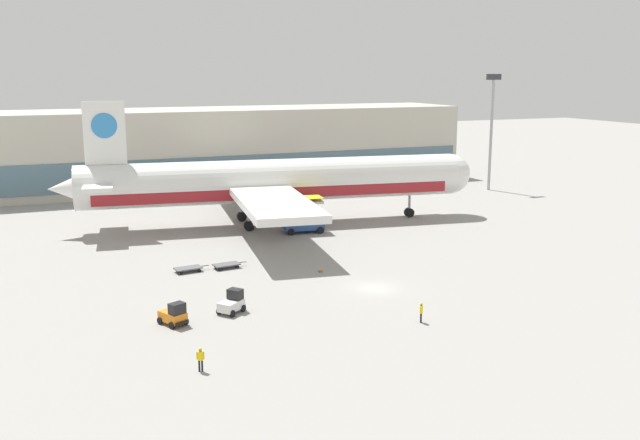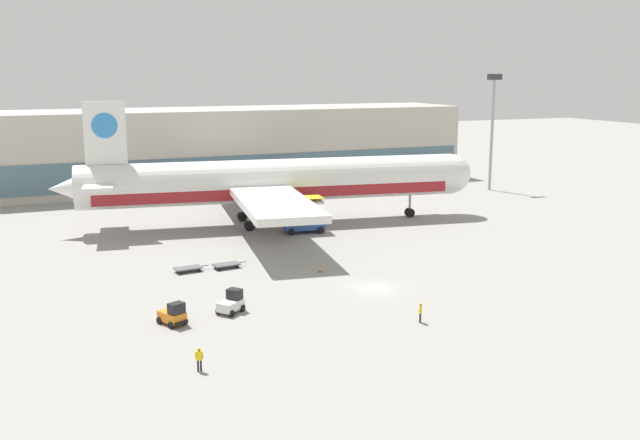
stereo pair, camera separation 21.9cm
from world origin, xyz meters
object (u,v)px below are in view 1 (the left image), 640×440
Objects in this scene: baggage_tug_foreground at (174,315)px; light_mast at (492,123)px; ground_crew_near at (200,357)px; ground_crew_far at (421,311)px; scissor_lift_loader at (303,218)px; baggage_tug_mid at (232,303)px; baggage_dolly_second at (227,265)px; baggage_dolly_lead at (188,268)px; airplane_main at (269,183)px; traffic_cone_near at (320,269)px.

light_mast is at bearing 100.75° from baggage_tug_foreground.
ground_crew_near is 1.03× the size of ground_crew_far.
scissor_lift_loader is 32.33m from baggage_tug_mid.
ground_crew_far is at bearing -72.15° from baggage_dolly_second.
ground_crew_near is at bearing -138.74° from light_mast.
baggage_dolly_second is at bearing 125.17° from baggage_tug_foreground.
ground_crew_near is at bearing -107.61° from baggage_dolly_lead.
airplane_main reaches higher than scissor_lift_loader.
scissor_lift_loader is at bearing -156.05° from light_mast.
baggage_tug_foreground is 20.60m from ground_crew_far.
baggage_dolly_lead is at bearing -78.76° from ground_crew_near.
baggage_dolly_lead is (-15.50, -19.23, -5.45)m from airplane_main.
ground_crew_far reaches higher than traffic_cone_near.
baggage_tug_foreground is 10.14m from ground_crew_near.
scissor_lift_loader reaches higher than baggage_tug_foreground.
baggage_dolly_lead is 2.17× the size of ground_crew_far.
scissor_lift_loader reaches higher than traffic_cone_near.
baggage_dolly_second is at bearing 149.21° from traffic_cone_near.
light_mast is at bearing 22.49° from baggage_dolly_second.
baggage_tug_foreground is at bearing -69.18° from ground_crew_near.
baggage_tug_mid is at bearing -110.49° from baggage_dolly_second.
airplane_main is at bearing -156.90° from ground_crew_far.
baggage_dolly_second is 2.11× the size of ground_crew_near.
baggage_dolly_lead is 2.11× the size of ground_crew_near.
traffic_cone_near is (-48.19, -37.46, -11.61)m from light_mast.
baggage_tug_mid is at bearing -105.88° from airplane_main.
baggage_dolly_second is 10.13m from traffic_cone_near.
ground_crew_far is at bearing -64.41° from baggage_dolly_lead.
light_mast is 47.67m from airplane_main.
ground_crew_far is at bearing -130.15° from light_mast.
scissor_lift_loader is 3.12× the size of ground_crew_near.
ground_crew_near is 19.58m from ground_crew_far.
traffic_cone_near is at bearing -2.21° from baggage_tug_mid.
ground_crew_near reaches higher than baggage_dolly_lead.
baggage_tug_foreground is 1.00× the size of baggage_tug_mid.
baggage_tug_mid reaches higher than baggage_dolly_lead.
scissor_lift_loader is at bearing 28.78° from baggage_dolly_lead.
ground_crew_near is (-65.74, -57.67, -10.85)m from light_mast.
baggage_dolly_lead is 6.18× the size of traffic_cone_near.
baggage_tug_mid reaches higher than traffic_cone_near.
scissor_lift_loader is at bearing -161.16° from ground_crew_far.
baggage_tug_foreground reaches higher than baggage_dolly_second.
airplane_main is at bearing -92.57° from ground_crew_near.
traffic_cone_near reaches higher than baggage_dolly_lead.
baggage_tug_mid is 16.33m from ground_crew_far.
airplane_main is 36.92m from baggage_tug_mid.
baggage_tug_mid is (-17.31, -27.29, -0.94)m from scissor_lift_loader.
airplane_main reaches higher than baggage_tug_foreground.
traffic_cone_near is at bearing -98.01° from scissor_lift_loader.
airplane_main is at bearing 124.71° from baggage_tug_foreground.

